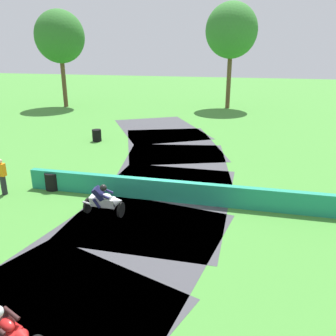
{
  "coord_description": "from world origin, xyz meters",
  "views": [
    {
      "loc": [
        3.3,
        -13.47,
        6.26
      ],
      "look_at": [
        -0.02,
        1.55,
        0.9
      ],
      "focal_mm": 38.12,
      "sensor_mm": 36.0,
      "label": 1
    }
  ],
  "objects_px": {
    "track_marshal": "(2,177)",
    "motorcycle_lead_red": "(8,328)",
    "tire_stack_mid_b": "(97,135)",
    "motorcycle_chase_white": "(104,200)",
    "tire_stack_mid_a": "(53,181)"
  },
  "relations": [
    {
      "from": "tire_stack_mid_b",
      "to": "motorcycle_chase_white",
      "type": "bearing_deg",
      "value": -65.34
    },
    {
      "from": "tire_stack_mid_a",
      "to": "tire_stack_mid_b",
      "type": "xyz_separation_m",
      "value": [
        -1.46,
        8.39,
        -0.0
      ]
    },
    {
      "from": "motorcycle_lead_red",
      "to": "track_marshal",
      "type": "bearing_deg",
      "value": 126.68
    },
    {
      "from": "motorcycle_lead_red",
      "to": "track_marshal",
      "type": "height_order",
      "value": "track_marshal"
    },
    {
      "from": "motorcycle_lead_red",
      "to": "motorcycle_chase_white",
      "type": "height_order",
      "value": "motorcycle_chase_white"
    },
    {
      "from": "track_marshal",
      "to": "motorcycle_lead_red",
      "type": "bearing_deg",
      "value": -53.32
    },
    {
      "from": "motorcycle_lead_red",
      "to": "tire_stack_mid_b",
      "type": "height_order",
      "value": "motorcycle_lead_red"
    },
    {
      "from": "motorcycle_chase_white",
      "to": "tire_stack_mid_b",
      "type": "xyz_separation_m",
      "value": [
        -4.77,
        10.4,
        -0.25
      ]
    },
    {
      "from": "motorcycle_lead_red",
      "to": "track_marshal",
      "type": "relative_size",
      "value": 1.02
    },
    {
      "from": "tire_stack_mid_a",
      "to": "track_marshal",
      "type": "distance_m",
      "value": 2.09
    },
    {
      "from": "motorcycle_lead_red",
      "to": "tire_stack_mid_a",
      "type": "xyz_separation_m",
      "value": [
        -3.77,
        8.47,
        -0.23
      ]
    },
    {
      "from": "tire_stack_mid_a",
      "to": "tire_stack_mid_b",
      "type": "height_order",
      "value": "same"
    },
    {
      "from": "motorcycle_lead_red",
      "to": "tire_stack_mid_a",
      "type": "bearing_deg",
      "value": 114.01
    },
    {
      "from": "motorcycle_chase_white",
      "to": "track_marshal",
      "type": "relative_size",
      "value": 1.04
    },
    {
      "from": "motorcycle_lead_red",
      "to": "tire_stack_mid_a",
      "type": "height_order",
      "value": "motorcycle_lead_red"
    }
  ]
}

